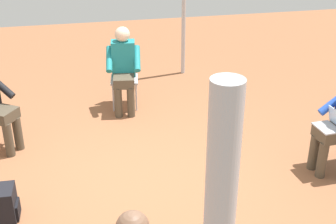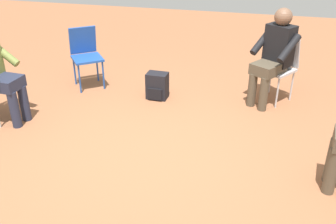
# 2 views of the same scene
# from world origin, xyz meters

# --- Properties ---
(ground_plane) EXTENTS (14.00, 14.00, 0.00)m
(ground_plane) POSITION_xyz_m (0.00, 0.00, 0.00)
(ground_plane) COLOR brown
(chair_southeast) EXTENTS (0.58, 0.58, 0.85)m
(chair_southeast) POSITION_xyz_m (1.39, -1.59, 0.50)
(chair_southeast) COLOR #1E4799
(chair_southeast) RESTS_ON ground
(chair_southwest) EXTENTS (0.57, 0.58, 0.85)m
(chair_southwest) POSITION_xyz_m (-1.29, -1.80, 0.50)
(chair_southwest) COLOR #B7B7BC
(chair_southwest) RESTS_ON ground
(person_in_black) EXTENTS (0.63, 0.63, 1.24)m
(person_in_black) POSITION_xyz_m (-1.20, -1.66, 0.69)
(person_in_black) COLOR #4C4233
(person_in_black) RESTS_ON ground
(backpack_near_laptop_user) EXTENTS (0.29, 0.26, 0.36)m
(backpack_near_laptop_user) POSITION_xyz_m (0.28, -1.41, 0.16)
(backpack_near_laptop_user) COLOR black
(backpack_near_laptop_user) RESTS_ON ground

